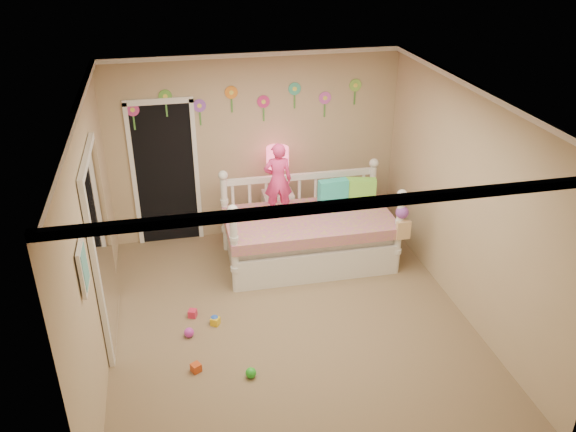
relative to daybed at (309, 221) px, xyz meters
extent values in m
cube|color=#7F684C|center=(-0.52, -1.27, -0.60)|extent=(4.00, 4.50, 0.01)
cube|color=white|center=(-0.52, -1.27, 2.00)|extent=(4.00, 4.50, 0.01)
cube|color=tan|center=(-0.52, 0.98, 0.70)|extent=(4.00, 0.01, 2.60)
cube|color=tan|center=(-2.52, -1.27, 0.70)|extent=(0.01, 4.50, 2.60)
cube|color=tan|center=(1.48, -1.27, 0.70)|extent=(0.01, 4.50, 2.60)
cube|color=#25BBA3|center=(0.38, 0.19, 0.26)|extent=(0.40, 0.17, 0.39)
cube|color=#80E345|center=(0.76, 0.18, 0.26)|extent=(0.42, 0.25, 0.38)
imported|color=#F03680|center=(-0.38, 0.12, 0.56)|extent=(0.38, 0.26, 0.99)
cube|color=white|center=(-0.27, 0.72, -0.25)|extent=(0.43, 0.33, 0.70)
sphere|color=#D11B5C|center=(-0.27, 0.72, 0.20)|extent=(0.18, 0.18, 0.18)
cylinder|color=#D11B5C|center=(-0.27, 0.72, 0.39)|extent=(0.03, 0.03, 0.39)
cylinder|color=#EB4668|center=(-0.27, 0.72, 0.63)|extent=(0.30, 0.30, 0.28)
cube|color=black|center=(-1.77, 0.97, 0.44)|extent=(0.90, 0.04, 2.07)
cube|color=white|center=(-2.48, -0.97, 0.45)|extent=(0.07, 1.30, 2.10)
cube|color=white|center=(-2.49, -2.17, 0.95)|extent=(0.05, 0.34, 0.42)
camera|label=1|loc=(-1.71, -6.56, 3.55)|focal=36.57mm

